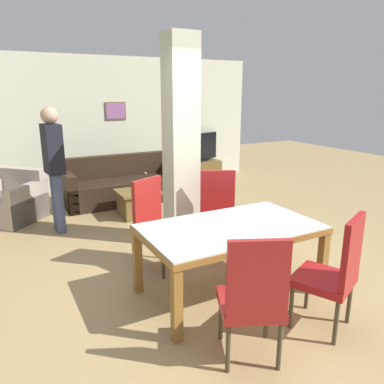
{
  "coord_description": "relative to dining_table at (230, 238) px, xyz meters",
  "views": [
    {
      "loc": [
        -1.97,
        -2.87,
        2.01
      ],
      "look_at": [
        0.0,
        0.81,
        0.88
      ],
      "focal_mm": 35.0,
      "sensor_mm": 36.0,
      "label": 1
    }
  ],
  "objects": [
    {
      "name": "standing_person",
      "position": [
        -1.23,
        2.64,
        0.46
      ],
      "size": [
        0.26,
        0.4,
        1.8
      ],
      "rotation": [
        0.0,
        0.0,
        -1.48
      ],
      "color": "#445073",
      "rests_on": "ground_plane"
    },
    {
      "name": "divider_pillar",
      "position": [
        0.19,
        1.46,
        0.76
      ],
      "size": [
        0.39,
        0.36,
        2.7
      ],
      "color": "beige",
      "rests_on": "ground_plane"
    },
    {
      "name": "ground_plane",
      "position": [
        0.0,
        0.0,
        -0.59
      ],
      "size": [
        18.0,
        18.0,
        0.0
      ],
      "primitive_type": "plane",
      "color": "#A08556"
    },
    {
      "name": "dining_chair_near_left",
      "position": [
        -0.43,
        -0.93,
        -0.03
      ],
      "size": [
        0.61,
        0.61,
        1.05
      ],
      "rotation": [
        0.0,
        0.0,
        -0.43
      ],
      "color": "maroon",
      "rests_on": "ground_plane"
    },
    {
      "name": "bottle",
      "position": [
        0.17,
        2.73,
        -0.05
      ],
      "size": [
        0.08,
        0.08,
        0.29
      ],
      "color": "#4C2D14",
      "rests_on": "coffee_table"
    },
    {
      "name": "sofa",
      "position": [
        0.09,
        3.72,
        -0.3
      ],
      "size": [
        2.15,
        0.85,
        0.84
      ],
      "rotation": [
        0.0,
        0.0,
        3.14
      ],
      "color": "black",
      "rests_on": "ground_plane"
    },
    {
      "name": "dining_chair_near_right",
      "position": [
        0.43,
        -0.93,
        -0.03
      ],
      "size": [
        0.61,
        0.61,
        1.05
      ],
      "rotation": [
        0.0,
        0.0,
        0.43
      ],
      "color": "maroon",
      "rests_on": "ground_plane"
    },
    {
      "name": "back_wall",
      "position": [
        0.0,
        4.97,
        0.76
      ],
      "size": [
        7.2,
        0.09,
        2.7
      ],
      "color": "beige",
      "rests_on": "ground_plane"
    },
    {
      "name": "dining_table",
      "position": [
        0.0,
        0.0,
        0.0
      ],
      "size": [
        1.73,
        1.01,
        0.73
      ],
      "color": "olive",
      "rests_on": "ground_plane"
    },
    {
      "name": "tv_stand",
      "position": [
        2.27,
        4.69,
        -0.39
      ],
      "size": [
        1.03,
        0.4,
        0.41
      ],
      "color": "brown",
      "rests_on": "ground_plane"
    },
    {
      "name": "dining_chair_far_right",
      "position": [
        0.43,
        0.9,
        -0.03
      ],
      "size": [
        0.61,
        0.61,
        1.05
      ],
      "rotation": [
        0.0,
        0.0,
        2.7
      ],
      "color": "maroon",
      "rests_on": "ground_plane"
    },
    {
      "name": "armchair",
      "position": [
        -1.83,
        3.53,
        -0.31
      ],
      "size": [
        1.23,
        1.23,
        0.79
      ],
      "rotation": [
        0.0,
        0.0,
        2.35
      ],
      "color": "#AC9F92",
      "rests_on": "ground_plane"
    },
    {
      "name": "dining_chair_far_left",
      "position": [
        -0.43,
        0.9,
        -0.03
      ],
      "size": [
        0.61,
        0.61,
        1.05
      ],
      "rotation": [
        0.0,
        0.0,
        -2.7
      ],
      "color": "maroon",
      "rests_on": "ground_plane"
    },
    {
      "name": "coffee_table",
      "position": [
        0.04,
        2.76,
        -0.37
      ],
      "size": [
        0.67,
        0.59,
        0.43
      ],
      "color": "brown",
      "rests_on": "ground_plane"
    },
    {
      "name": "tv_screen",
      "position": [
        2.27,
        4.69,
        0.13
      ],
      "size": [
        1.11,
        0.39,
        0.65
      ],
      "rotation": [
        0.0,
        0.0,
        3.45
      ],
      "color": "black",
      "rests_on": "tv_stand"
    }
  ]
}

